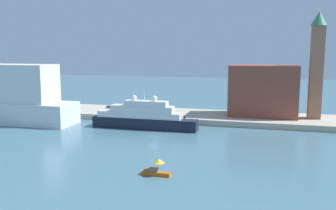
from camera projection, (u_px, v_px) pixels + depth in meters
name	position (u px, v px, depth m)	size (l,w,h in m)	color
ground	(154.00, 137.00, 87.49)	(400.00, 400.00, 0.00)	slate
quay_dock	(179.00, 116.00, 111.57)	(110.00, 18.76, 1.63)	#B7AD99
large_yacht	(143.00, 117.00, 96.31)	(28.41, 3.91, 10.01)	black
small_motorboat	(156.00, 169.00, 60.22)	(4.91, 1.99, 2.87)	#C66019
harbor_building	(263.00, 91.00, 106.06)	(19.26, 12.02, 14.76)	brown
bell_tower	(317.00, 62.00, 100.32)	(4.44, 4.44, 29.49)	#9E664C
parked_car	(111.00, 108.00, 116.11)	(4.14, 1.64, 1.45)	silver
person_figure	(120.00, 112.00, 108.52)	(0.36, 0.36, 1.67)	#334C8C
mooring_bollard	(185.00, 117.00, 102.41)	(0.48, 0.48, 0.76)	black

